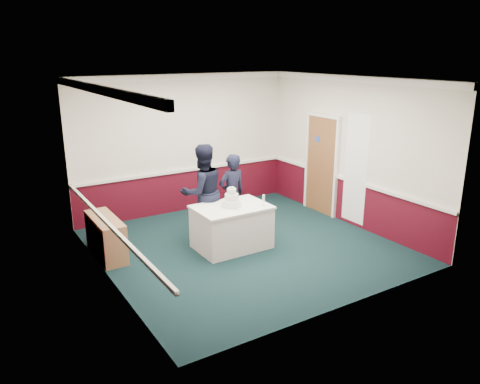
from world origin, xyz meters
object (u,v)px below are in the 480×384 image
sideboard (106,237)px  cake_table (232,227)px  wedding_cake (232,200)px  person_man (203,192)px  champagne_flute (264,198)px  person_woman (232,194)px  cake_knife (236,209)px

sideboard → cake_table: cake_table is taller
sideboard → cake_table: size_ratio=0.91×
wedding_cake → person_man: (-0.22, 0.69, 0.01)m
champagne_flute → wedding_cake: bearing=150.8°
sideboard → person_man: (1.82, -0.15, 0.56)m
cake_table → person_man: 0.89m
champagne_flute → person_woman: size_ratio=0.13×
cake_table → champagne_flute: 0.78m
champagne_flute → cake_knife: bearing=171.4°
person_man → sideboard: bearing=-3.8°
person_woman → cake_table: bearing=53.9°
person_woman → cake_knife: bearing=58.7°
cake_knife → person_man: bearing=93.3°
cake_knife → champagne_flute: bearing=-17.5°
person_man → cake_knife: bearing=103.0°
sideboard → person_man: bearing=-4.7°
cake_knife → person_man: 0.92m
cake_table → cake_knife: bearing=-98.5°
sideboard → cake_knife: (2.01, -1.04, 0.44)m
wedding_cake → champagne_flute: bearing=-29.2°
sideboard → person_man: 1.91m
wedding_cake → cake_knife: (-0.03, -0.20, -0.11)m
wedding_cake → champagne_flute: wedding_cake is taller
person_man → person_woman: person_man is taller
sideboard → person_man: size_ratio=0.66×
champagne_flute → person_woman: (-0.12, 0.91, -0.14)m
wedding_cake → cake_knife: size_ratio=1.65×
sideboard → champagne_flute: 2.84m
cake_table → wedding_cake: wedding_cake is taller
wedding_cake → person_man: 0.72m
sideboard → wedding_cake: 2.27m
sideboard → cake_table: 2.21m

